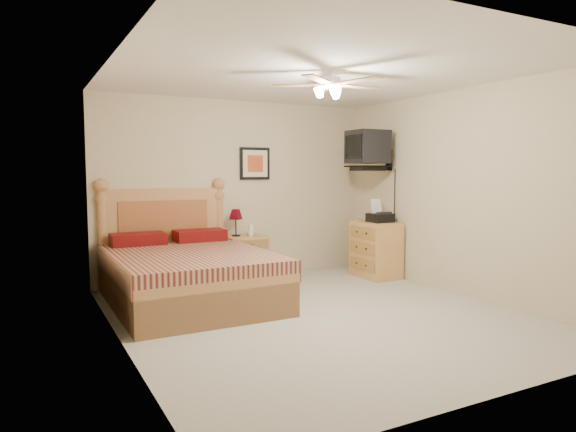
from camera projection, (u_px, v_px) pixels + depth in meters
name	position (u px, v px, depth m)	size (l,w,h in m)	color
floor	(319.00, 315.00, 5.40)	(4.50, 4.50, 0.00)	#A39F94
ceiling	(320.00, 73.00, 5.19)	(4.00, 4.50, 0.04)	white
wall_back	(237.00, 190.00, 7.28)	(4.00, 0.04, 2.50)	#C1B28E
wall_front	(500.00, 212.00, 3.31)	(4.00, 0.04, 2.50)	#C1B28E
wall_left	(119.00, 202.00, 4.37)	(0.04, 4.50, 2.50)	#C1B28E
wall_right	(460.00, 193.00, 6.22)	(0.04, 4.50, 2.50)	#C1B28E
bed	(188.00, 241.00, 5.84)	(1.68, 2.20, 1.43)	#B97449
nightstand	(245.00, 258.00, 7.15)	(0.57, 0.42, 0.61)	#B5833E
table_lamp	(236.00, 223.00, 7.11)	(0.20, 0.20, 0.37)	#4F0210
lotion_bottle	(251.00, 229.00, 7.11)	(0.08, 0.08, 0.21)	silver
framed_picture	(255.00, 164.00, 7.35)	(0.46, 0.04, 0.46)	black
dresser	(376.00, 250.00, 7.31)	(0.47, 0.67, 0.79)	#C48047
fax_machine	(380.00, 211.00, 7.21)	(0.31, 0.32, 0.32)	black
magazine_lower	(364.00, 219.00, 7.51)	(0.20, 0.27, 0.03)	#BFB59D
magazine_upper	(364.00, 218.00, 7.55)	(0.22, 0.29, 0.02)	tan
wall_tv	(376.00, 150.00, 7.24)	(0.56, 0.46, 0.58)	black
ceiling_fan	(331.00, 84.00, 5.02)	(1.14, 1.14, 0.28)	white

